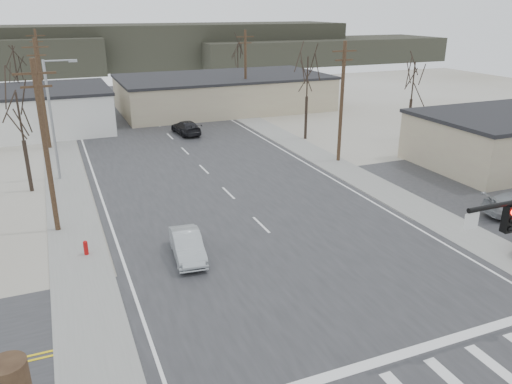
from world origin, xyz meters
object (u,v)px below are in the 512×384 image
sedan_crossing (187,245)px  car_far_a (186,127)px  fire_hydrant (86,248)px  car_far_b (130,104)px

sedan_crossing → car_far_a: size_ratio=0.86×
fire_hydrant → car_far_b: bearing=77.7°
car_far_b → sedan_crossing: bearing=-77.9°
sedan_crossing → car_far_a: car_far_a is taller
sedan_crossing → car_far_b: car_far_b is taller
car_far_a → sedan_crossing: bearing=69.5°
sedan_crossing → car_far_a: 27.57m
sedan_crossing → car_far_b: 42.49m
car_far_a → car_far_b: (-3.27, 15.66, 0.04)m
fire_hydrant → car_far_a: size_ratio=0.18×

